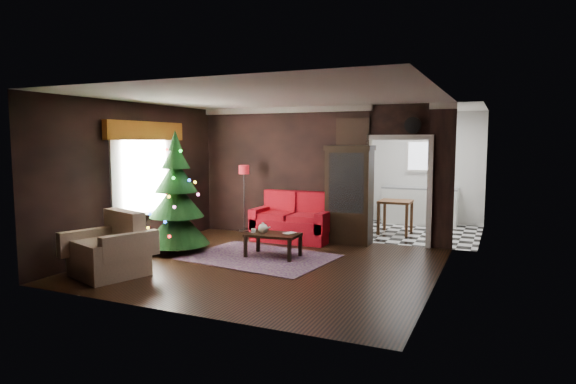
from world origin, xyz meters
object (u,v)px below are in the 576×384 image
at_px(armchair, 109,246).
at_px(teapot, 263,228).
at_px(loveseat, 293,217).
at_px(wall_clock, 413,125).
at_px(christmas_tree, 177,196).
at_px(curio_cabinet, 349,197).
at_px(coffee_table, 273,245).
at_px(floor_lamp, 244,198).
at_px(kitchen_table, 395,217).

xyz_separation_m(armchair, teapot, (1.63, 2.05, 0.07)).
bearing_deg(loveseat, wall_clock, 9.66).
bearing_deg(christmas_tree, curio_cabinet, 36.69).
bearing_deg(armchair, christmas_tree, 110.50).
bearing_deg(coffee_table, floor_lamp, 133.26).
distance_m(curio_cabinet, christmas_tree, 3.41).
distance_m(curio_cabinet, teapot, 2.11).
distance_m(loveseat, coffee_table, 1.55).
distance_m(christmas_tree, kitchen_table, 4.89).
bearing_deg(armchair, loveseat, 85.90).
distance_m(loveseat, floor_lamp, 1.21).
xyz_separation_m(floor_lamp, kitchen_table, (2.97, 1.63, -0.46)).
bearing_deg(teapot, coffee_table, 17.83).
bearing_deg(kitchen_table, christmas_tree, -134.31).
xyz_separation_m(loveseat, floor_lamp, (-1.17, 0.02, 0.33)).
relative_size(curio_cabinet, teapot, 9.50).
bearing_deg(christmas_tree, armchair, -88.48).
bearing_deg(wall_clock, curio_cabinet, -171.47).
relative_size(curio_cabinet, armchair, 1.88).
xyz_separation_m(loveseat, teapot, (0.09, -1.56, 0.03)).
bearing_deg(christmas_tree, wall_clock, 29.41).
xyz_separation_m(curio_cabinet, floor_lamp, (-2.32, -0.20, -0.12)).
distance_m(christmas_tree, armchair, 1.89).
xyz_separation_m(loveseat, coffee_table, (0.26, -1.50, -0.28)).
bearing_deg(curio_cabinet, floor_lamp, -174.95).
relative_size(christmas_tree, armchair, 2.28).
xyz_separation_m(floor_lamp, christmas_tree, (-0.42, -1.83, 0.22)).
distance_m(loveseat, wall_clock, 3.04).
xyz_separation_m(curio_cabinet, wall_clock, (1.20, 0.18, 1.43)).
xyz_separation_m(loveseat, curio_cabinet, (1.15, 0.22, 0.45)).
relative_size(teapot, wall_clock, 0.63).
distance_m(curio_cabinet, floor_lamp, 2.33).
relative_size(curio_cabinet, wall_clock, 5.94).
height_order(armchair, wall_clock, wall_clock).
height_order(coffee_table, kitchen_table, kitchen_table).
relative_size(coffee_table, teapot, 4.65).
bearing_deg(coffee_table, wall_clock, 42.40).
bearing_deg(kitchen_table, wall_clock, -66.25).
height_order(loveseat, coffee_table, loveseat).
xyz_separation_m(curio_cabinet, kitchen_table, (0.65, 1.43, -0.57)).
xyz_separation_m(armchair, wall_clock, (3.89, 4.01, 1.92)).
bearing_deg(curio_cabinet, teapot, -120.74).
xyz_separation_m(curio_cabinet, coffee_table, (-0.89, -1.72, -0.73)).
height_order(floor_lamp, kitchen_table, floor_lamp).
relative_size(coffee_table, wall_clock, 2.91).
bearing_deg(curio_cabinet, loveseat, -169.17).
height_order(floor_lamp, armchair, floor_lamp).
distance_m(floor_lamp, coffee_table, 2.17).
distance_m(loveseat, curio_cabinet, 1.25).
bearing_deg(loveseat, kitchen_table, 42.51).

